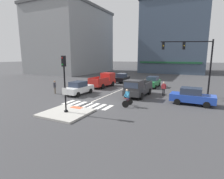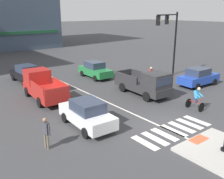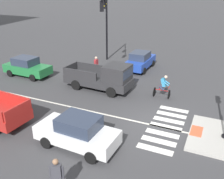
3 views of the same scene
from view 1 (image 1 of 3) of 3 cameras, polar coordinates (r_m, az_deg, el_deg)
The scene contains 24 objects.
ground_plane at distance 17.80m, azimuth -7.16°, elevation -4.51°, with size 300.00×300.00×0.00m, color #3D3D3F.
traffic_island at distance 15.04m, azimuth -14.64°, elevation -7.30°, with size 3.62×3.49×0.15m, color #B2AFA8.
tactile_pad_front at distance 16.05m, azimuth -11.41°, elevation -5.73°, with size 1.10×0.60×0.01m, color #DB5B38.
signal_pole at distance 14.44m, azimuth -15.18°, elevation 3.38°, with size 0.44×0.38×4.54m.
crosswalk_stripe_a at distance 18.72m, azimuth -13.90°, elevation -3.97°, with size 0.44×1.80×0.01m, color silver.
crosswalk_stripe_b at distance 18.26m, azimuth -12.06°, elevation -4.26°, with size 0.44×1.80×0.01m, color silver.
crosswalk_stripe_c at distance 17.81m, azimuth -10.12°, elevation -4.57°, with size 0.44×1.80×0.01m, color silver.
crosswalk_stripe_d at distance 17.38m, azimuth -8.09°, elevation -4.88°, with size 0.44×1.80×0.01m, color silver.
crosswalk_stripe_e at distance 16.98m, azimuth -5.95°, elevation -5.20°, with size 0.44×1.80×0.01m, color silver.
crosswalk_stripe_f at distance 16.61m, azimuth -3.71°, elevation -5.53°, with size 0.44×1.80×0.01m, color silver.
crosswalk_stripe_g at distance 16.26m, azimuth -1.36°, elevation -5.87°, with size 0.44×1.80×0.01m, color silver.
lane_centre_line at distance 26.58m, azimuth 4.39°, elevation 0.57°, with size 0.14×28.00×0.01m, color silver.
traffic_light_mast at distance 21.98m, azimuth 25.29°, elevation 9.46°, with size 5.34×2.29×6.50m.
building_corner_left at distance 55.37m, azimuth -12.93°, elevation 15.10°, with size 17.01×22.64×18.42m.
building_corner_right at distance 59.37m, azimuth 19.78°, elevation 15.37°, with size 18.14×19.20×20.37m.
car_green_eastbound_far at distance 27.67m, azimuth 12.95°, elevation 2.42°, with size 1.93×4.14×1.64m.
car_black_westbound_distant at distance 32.11m, azimuth 3.25°, elevation 3.76°, with size 2.02×4.19×1.64m.
car_white_westbound_near at distance 22.06m, azimuth -10.71°, elevation 0.48°, with size 1.95×4.16×1.64m.
car_blue_cross_right at distance 18.85m, azimuth 24.51°, elevation -2.01°, with size 4.15×1.95×1.64m.
pickup_truck_charcoal_eastbound_mid at distance 20.63m, azimuth 8.19°, elevation 0.34°, with size 2.23×5.18×2.08m.
pickup_truck_red_westbound_far at distance 27.44m, azimuth -2.57°, elevation 2.96°, with size 2.28×5.20×2.08m.
cyclist at distance 16.46m, azimuth 5.00°, elevation -2.57°, with size 0.67×1.10×1.68m.
pedestrian_at_curb_left at distance 23.22m, azimuth -18.07°, elevation 1.07°, with size 0.35×0.51×1.67m.
pedestrian_waiting_far_side at distance 21.97m, azimuth 16.44°, elevation 0.64°, with size 0.55×0.25×1.67m.
Camera 1 is at (9.45, -14.36, 4.60)m, focal length 28.17 mm.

